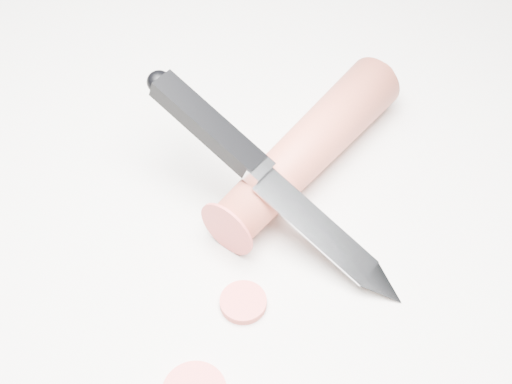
% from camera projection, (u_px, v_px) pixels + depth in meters
% --- Properties ---
extents(ground, '(2.40, 2.40, 0.00)m').
position_uv_depth(ground, '(291.00, 264.00, 0.48)').
color(ground, beige).
rests_on(ground, ground).
extents(carrot, '(0.09, 0.19, 0.04)m').
position_uv_depth(carrot, '(308.00, 149.00, 0.52)').
color(carrot, '#BC4B36').
rests_on(carrot, ground).
extents(carrot_slice_3, '(0.03, 0.03, 0.01)m').
position_uv_depth(carrot_slice_3, '(243.00, 302.00, 0.46)').
color(carrot_slice_3, '#D6433E').
rests_on(carrot_slice_3, ground).
extents(kitchen_knife, '(0.22, 0.08, 0.09)m').
position_uv_depth(kitchen_knife, '(274.00, 181.00, 0.47)').
color(kitchen_knife, silver).
rests_on(kitchen_knife, ground).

